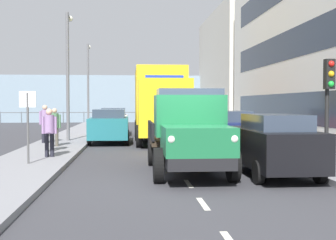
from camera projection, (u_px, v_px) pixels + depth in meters
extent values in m
plane|color=#38383D|center=(160.00, 144.00, 22.07)|extent=(80.00, 80.00, 0.00)
cube|color=gray|center=(253.00, 142.00, 22.47)|extent=(2.58, 45.23, 0.15)
cube|color=gray|center=(63.00, 143.00, 21.66)|extent=(2.58, 45.23, 0.15)
cube|color=silver|center=(203.00, 204.00, 8.88)|extent=(0.12, 1.10, 0.01)
cube|color=silver|center=(188.00, 183.00, 11.12)|extent=(0.12, 1.10, 0.01)
cube|color=silver|center=(177.00, 168.00, 13.73)|extent=(0.12, 1.10, 0.01)
cube|color=silver|center=(169.00, 157.00, 16.49)|extent=(0.12, 1.10, 0.01)
cube|color=silver|center=(164.00, 150.00, 18.95)|extent=(0.12, 1.10, 0.01)
cube|color=silver|center=(160.00, 144.00, 21.73)|extent=(0.12, 1.10, 0.01)
cube|color=silver|center=(157.00, 140.00, 24.37)|extent=(0.12, 1.10, 0.01)
cube|color=silver|center=(154.00, 136.00, 27.05)|extent=(0.12, 1.10, 0.01)
cube|color=silver|center=(152.00, 134.00, 29.39)|extent=(0.12, 1.10, 0.01)
cube|color=silver|center=(150.00, 131.00, 32.28)|extent=(0.12, 1.10, 0.01)
cube|color=silver|center=(149.00, 129.00, 34.57)|extent=(0.12, 1.10, 0.01)
cube|color=silver|center=(148.00, 128.00, 36.81)|extent=(0.12, 1.10, 0.01)
cube|color=silver|center=(146.00, 126.00, 39.70)|extent=(0.12, 1.10, 0.01)
cube|color=#2D3847|center=(303.00, 108.00, 19.35)|extent=(0.08, 21.64, 1.40)
cube|color=#2D3847|center=(303.00, 40.00, 19.24)|extent=(0.08, 21.64, 1.40)
cube|color=beige|center=(248.00, 70.00, 41.03)|extent=(6.80, 14.75, 10.31)
cube|color=gray|center=(144.00, 99.00, 47.47)|extent=(80.00, 0.80, 5.00)
cylinder|color=#4C5156|center=(282.00, 117.00, 45.15)|extent=(0.08, 0.08, 1.20)
cylinder|color=#4C5156|center=(263.00, 117.00, 44.98)|extent=(0.08, 0.08, 1.20)
cylinder|color=#4C5156|center=(243.00, 117.00, 44.81)|extent=(0.08, 0.08, 1.20)
cylinder|color=#4C5156|center=(224.00, 117.00, 44.64)|extent=(0.08, 0.08, 1.20)
cylinder|color=#4C5156|center=(204.00, 117.00, 44.47)|extent=(0.08, 0.08, 1.20)
cylinder|color=#4C5156|center=(185.00, 117.00, 44.30)|extent=(0.08, 0.08, 1.20)
cylinder|color=#4C5156|center=(165.00, 118.00, 44.13)|extent=(0.08, 0.08, 1.20)
cylinder|color=#4C5156|center=(145.00, 118.00, 43.96)|extent=(0.08, 0.08, 1.20)
cylinder|color=#4C5156|center=(125.00, 118.00, 43.79)|extent=(0.08, 0.08, 1.20)
cylinder|color=#4C5156|center=(104.00, 118.00, 43.62)|extent=(0.08, 0.08, 1.20)
cylinder|color=#4C5156|center=(84.00, 118.00, 43.45)|extent=(0.08, 0.08, 1.20)
cylinder|color=#4C5156|center=(63.00, 118.00, 43.28)|extent=(0.08, 0.08, 1.20)
cylinder|color=#4C5156|center=(42.00, 118.00, 43.11)|extent=(0.08, 0.08, 1.20)
cylinder|color=#4C5156|center=(21.00, 118.00, 42.94)|extent=(0.08, 0.08, 1.20)
cylinder|color=#4C5156|center=(0.00, 118.00, 42.77)|extent=(0.08, 0.08, 1.20)
cube|color=#4C5156|center=(145.00, 112.00, 43.94)|extent=(28.00, 0.08, 0.08)
cube|color=black|center=(187.00, 152.00, 12.94)|extent=(1.64, 5.60, 0.30)
cube|color=#196038|center=(197.00, 140.00, 11.08)|extent=(1.72, 1.90, 0.70)
cube|color=silver|center=(203.00, 145.00, 10.19)|extent=(1.16, 0.08, 0.56)
sphere|color=white|center=(234.00, 139.00, 10.24)|extent=(0.20, 0.20, 0.20)
sphere|color=white|center=(171.00, 139.00, 10.12)|extent=(0.20, 0.20, 0.20)
cube|color=#196038|center=(189.00, 116.00, 12.56)|extent=(1.93, 1.34, 1.15)
cube|color=#2D3847|center=(189.00, 99.00, 12.54)|extent=(1.78, 1.23, 0.56)
cube|color=#2D2319|center=(182.00, 140.00, 14.27)|extent=(2.10, 2.80, 0.16)
cube|color=black|center=(213.00, 130.00, 14.34)|extent=(0.08, 2.80, 0.56)
cube|color=black|center=(151.00, 131.00, 14.17)|extent=(0.08, 2.80, 0.56)
cylinder|color=black|center=(233.00, 164.00, 11.35)|extent=(0.24, 0.90, 0.90)
cylinder|color=black|center=(158.00, 165.00, 11.19)|extent=(0.24, 0.90, 0.90)
cylinder|color=black|center=(210.00, 151.00, 14.56)|extent=(0.24, 0.90, 0.90)
cylinder|color=black|center=(152.00, 152.00, 14.39)|extent=(0.24, 0.90, 0.90)
cube|color=gold|center=(164.00, 108.00, 20.14)|extent=(2.40, 2.21, 2.60)
cube|color=#2D3847|center=(164.00, 95.00, 20.12)|extent=(2.20, 2.04, 0.80)
cube|color=#1933B2|center=(164.00, 77.00, 20.09)|extent=(1.75, 0.20, 0.16)
cube|color=gold|center=(159.00, 97.00, 24.10)|extent=(2.50, 5.95, 3.00)
cube|color=black|center=(160.00, 128.00, 23.23)|extent=(2.00, 8.07, 0.36)
cylinder|color=black|center=(189.00, 136.00, 20.37)|extent=(0.28, 1.04, 1.04)
cylinder|color=black|center=(139.00, 136.00, 20.18)|extent=(0.28, 1.04, 1.04)
cylinder|color=black|center=(180.00, 131.00, 23.97)|extent=(0.28, 1.04, 1.04)
cylinder|color=black|center=(138.00, 131.00, 23.77)|extent=(0.28, 1.04, 1.04)
cylinder|color=black|center=(176.00, 129.00, 26.09)|extent=(0.28, 1.04, 1.04)
cylinder|color=black|center=(137.00, 129.00, 25.89)|extent=(0.28, 1.04, 1.04)
cube|color=black|center=(273.00, 147.00, 12.31)|extent=(1.66, 4.11, 1.00)
cube|color=#2D3847|center=(276.00, 122.00, 12.08)|extent=(1.36, 2.26, 0.42)
cylinder|color=black|center=(234.00, 160.00, 13.53)|extent=(0.18, 0.60, 0.60)
cylinder|color=black|center=(285.00, 159.00, 13.66)|extent=(0.18, 0.60, 0.60)
cylinder|color=black|center=(258.00, 172.00, 10.99)|extent=(0.18, 0.60, 0.60)
cylinder|color=black|center=(320.00, 172.00, 11.13)|extent=(0.18, 0.60, 0.60)
cube|color=navy|center=(228.00, 133.00, 18.04)|extent=(1.78, 3.96, 1.00)
cube|color=#2D3847|center=(229.00, 116.00, 17.81)|extent=(1.46, 2.18, 0.42)
cylinder|color=black|center=(202.00, 143.00, 19.20)|extent=(0.18, 0.60, 0.60)
cylinder|color=black|center=(240.00, 143.00, 19.35)|extent=(0.18, 0.60, 0.60)
cylinder|color=black|center=(213.00, 149.00, 16.76)|extent=(0.18, 0.60, 0.60)
cylinder|color=black|center=(256.00, 148.00, 16.90)|extent=(0.18, 0.60, 0.60)
cube|color=#B21E1E|center=(204.00, 126.00, 23.87)|extent=(1.83, 3.91, 1.00)
cube|color=#2D3847|center=(205.00, 113.00, 23.65)|extent=(1.50, 2.15, 0.42)
cylinder|color=black|center=(185.00, 134.00, 25.03)|extent=(0.18, 0.60, 0.60)
cylinder|color=black|center=(215.00, 134.00, 25.17)|extent=(0.18, 0.60, 0.60)
cylinder|color=black|center=(191.00, 137.00, 22.61)|extent=(0.18, 0.60, 0.60)
cylinder|color=black|center=(224.00, 137.00, 22.76)|extent=(0.18, 0.60, 0.60)
cube|color=#1E6670|center=(109.00, 127.00, 22.33)|extent=(1.89, 4.08, 1.00)
cube|color=#2D3847|center=(109.00, 113.00, 22.50)|extent=(1.55, 2.25, 0.42)
cylinder|color=black|center=(127.00, 139.00, 21.17)|extent=(0.18, 0.60, 0.60)
cylinder|color=black|center=(89.00, 139.00, 21.01)|extent=(0.18, 0.60, 0.60)
cylinder|color=black|center=(127.00, 135.00, 23.69)|extent=(0.18, 0.60, 0.60)
cylinder|color=black|center=(94.00, 136.00, 23.53)|extent=(0.18, 0.60, 0.60)
cube|color=white|center=(114.00, 122.00, 28.20)|extent=(1.77, 4.14, 1.00)
cube|color=#2D3847|center=(114.00, 111.00, 28.37)|extent=(1.45, 2.28, 0.42)
cylinder|color=black|center=(127.00, 131.00, 27.01)|extent=(0.18, 0.60, 0.60)
cylinder|color=black|center=(99.00, 132.00, 26.86)|extent=(0.18, 0.60, 0.60)
cylinder|color=black|center=(127.00, 129.00, 29.56)|extent=(0.18, 0.60, 0.60)
cylinder|color=black|center=(102.00, 129.00, 29.42)|extent=(0.18, 0.60, 0.60)
cylinder|color=black|center=(52.00, 145.00, 15.45)|extent=(0.14, 0.14, 0.82)
cylinder|color=black|center=(47.00, 145.00, 15.44)|extent=(0.14, 0.14, 0.82)
cylinder|color=gray|center=(49.00, 124.00, 15.42)|extent=(0.34, 0.34, 0.65)
cylinder|color=gray|center=(56.00, 125.00, 15.44)|extent=(0.09, 0.09, 0.60)
cylinder|color=gray|center=(43.00, 125.00, 15.40)|extent=(0.09, 0.09, 0.60)
sphere|color=tan|center=(49.00, 112.00, 15.40)|extent=(0.22, 0.22, 0.22)
cylinder|color=black|center=(52.00, 141.00, 17.20)|extent=(0.14, 0.14, 0.79)
cylinder|color=black|center=(47.00, 141.00, 17.19)|extent=(0.14, 0.14, 0.79)
cylinder|color=#47724C|center=(49.00, 123.00, 17.17)|extent=(0.34, 0.34, 0.63)
cylinder|color=#47724C|center=(55.00, 124.00, 17.19)|extent=(0.09, 0.09, 0.58)
cylinder|color=#47724C|center=(43.00, 124.00, 17.15)|extent=(0.09, 0.09, 0.58)
sphere|color=tan|center=(49.00, 112.00, 17.15)|extent=(0.21, 0.21, 0.21)
cylinder|color=#4C473D|center=(57.00, 137.00, 19.22)|extent=(0.14, 0.14, 0.81)
cylinder|color=#4C473D|center=(53.00, 137.00, 19.21)|extent=(0.14, 0.14, 0.81)
cylinder|color=#47724C|center=(55.00, 121.00, 19.19)|extent=(0.34, 0.34, 0.64)
cylinder|color=#47724C|center=(60.00, 121.00, 19.21)|extent=(0.09, 0.09, 0.59)
cylinder|color=#47724C|center=(49.00, 121.00, 19.17)|extent=(0.09, 0.09, 0.59)
sphere|color=tan|center=(54.00, 111.00, 19.17)|extent=(0.22, 0.22, 0.22)
cylinder|color=black|center=(47.00, 134.00, 20.89)|extent=(0.14, 0.14, 0.87)
cylinder|color=black|center=(43.00, 134.00, 20.88)|extent=(0.14, 0.14, 0.87)
cylinder|color=gray|center=(45.00, 117.00, 20.86)|extent=(0.34, 0.34, 0.69)
cylinder|color=gray|center=(50.00, 118.00, 20.88)|extent=(0.09, 0.09, 0.63)
cylinder|color=gray|center=(40.00, 118.00, 20.84)|extent=(0.09, 0.09, 0.63)
sphere|color=tan|center=(45.00, 107.00, 20.84)|extent=(0.24, 0.24, 0.24)
cylinder|color=black|center=(327.00, 112.00, 13.45)|extent=(0.12, 0.12, 3.20)
cube|color=black|center=(329.00, 74.00, 13.26)|extent=(0.28, 0.24, 0.90)
sphere|color=red|center=(331.00, 64.00, 13.13)|extent=(0.18, 0.18, 0.18)
sphere|color=orange|center=(331.00, 74.00, 13.14)|extent=(0.18, 0.18, 0.18)
sphere|color=green|center=(331.00, 84.00, 13.15)|extent=(0.18, 0.18, 0.18)
cylinder|color=#59595B|center=(68.00, 77.00, 22.16)|extent=(0.16, 0.16, 6.42)
cylinder|color=#59595B|center=(68.00, 16.00, 22.49)|extent=(0.10, 0.90, 0.10)
sphere|color=silver|center=(70.00, 19.00, 22.94)|extent=(0.32, 0.32, 0.32)
cylinder|color=#59595B|center=(88.00, 85.00, 34.88)|extent=(0.16, 0.16, 6.56)
cylinder|color=#59595B|center=(88.00, 46.00, 35.21)|extent=(0.10, 0.90, 0.10)
sphere|color=silver|center=(89.00, 47.00, 35.66)|extent=(0.32, 0.32, 0.32)
cylinder|color=#4C4C4C|center=(28.00, 128.00, 13.69)|extent=(0.07, 0.07, 2.20)
cube|color=silver|center=(28.00, 99.00, 13.66)|extent=(0.50, 0.04, 0.50)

